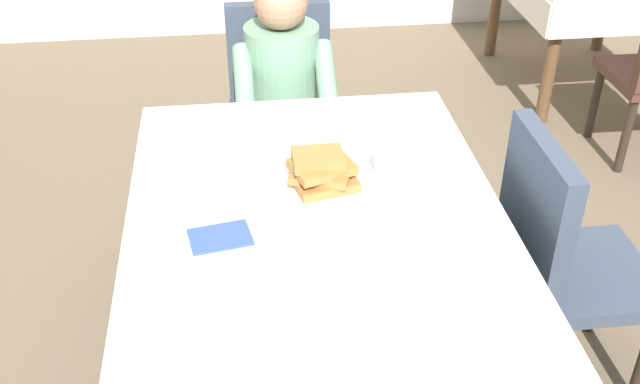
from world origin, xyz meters
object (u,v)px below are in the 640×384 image
Objects in this scene: breakfast_stack at (322,171)px; fork_left_of_plate at (259,195)px; chair_right_side at (558,252)px; plate_breakfast at (321,186)px; cup_coffee at (387,163)px; diner_person at (284,87)px; syrup_pitcher at (226,169)px; dining_table_main at (317,239)px; chair_diner at (281,100)px; spoon_near_edge at (336,250)px; knife_right_of_plate at (383,187)px.

breakfast_stack is 1.22× the size of fork_left_of_plate.
fork_left_of_plate is (-0.93, 0.12, 0.21)m from chair_right_side.
cup_coffee is at bearing 14.60° from plate_breakfast.
diner_person reaches higher than breakfast_stack.
plate_breakfast is 3.50× the size of syrup_pitcher.
plate_breakfast reaches higher than dining_table_main.
dining_table_main is 0.78m from chair_right_side.
plate_breakfast is (0.05, -1.03, 0.22)m from chair_diner.
diner_person reaches higher than plate_breakfast.
chair_diner is at bearing 92.54° from plate_breakfast.
fork_left_of_plate is 1.20× the size of spoon_near_edge.
plate_breakfast reaches higher than spoon_near_edge.
dining_table_main is 0.22m from fork_left_of_plate.
syrup_pitcher is at bearing 139.28° from dining_table_main.
chair_diner reaches higher than cup_coffee.
chair_diner is 8.23× the size of cup_coffee.
spoon_near_edge is (0.19, -0.29, 0.00)m from fork_left_of_plate.
spoon_near_edge is (0.29, -0.40, -0.04)m from syrup_pitcher.
breakfast_stack is 0.20m from fork_left_of_plate.
chair_right_side reaches higher than plate_breakfast.
dining_table_main is at bearing -103.42° from breakfast_stack.
chair_right_side is 0.96m from fork_left_of_plate.
chair_right_side is at bearing -9.54° from breakfast_stack.
chair_diner is at bearing -146.08° from chair_right_side.
plate_breakfast is at bearing 96.39° from spoon_near_edge.
chair_right_side reaches higher than knife_right_of_plate.
syrup_pitcher is at bearing 131.84° from spoon_near_edge.
chair_diner is at bearing 90.79° from dining_table_main.
fork_left_of_plate is at bearing 144.04° from dining_table_main.
diner_person is (-0.02, 1.01, 0.02)m from dining_table_main.
dining_table_main is at bearing -141.79° from cup_coffee.
chair_right_side is 4.65× the size of knife_right_of_plate.
chair_diner is 1.08m from breakfast_stack.
chair_right_side is at bearing -20.07° from cup_coffee.
knife_right_of_plate is at bearing -107.95° from cup_coffee.
spoon_near_edge is (0.03, -0.18, 0.09)m from dining_table_main.
fork_left_of_plate is (0.10, -0.10, -0.04)m from syrup_pitcher.
cup_coffee is (0.26, -0.98, 0.25)m from chair_diner.
diner_person is at bearing 92.96° from breakfast_stack.
cup_coffee is 0.09m from knife_right_of_plate.
cup_coffee is 0.63× the size of fork_left_of_plate.
chair_right_side is at bearing -10.43° from plate_breakfast.
knife_right_of_plate is at bearing 63.33° from spoon_near_edge.
fork_left_of_plate is at bearing -47.39° from syrup_pitcher.
diner_person is 4.00× the size of plate_breakfast.
chair_diner and chair_right_side have the same top height.
syrup_pitcher is at bearing 75.82° from chair_diner.
knife_right_of_plate is 1.33× the size of spoon_near_edge.
plate_breakfast is 1.56× the size of fork_left_of_plate.
dining_table_main is at bearing 90.92° from diner_person.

